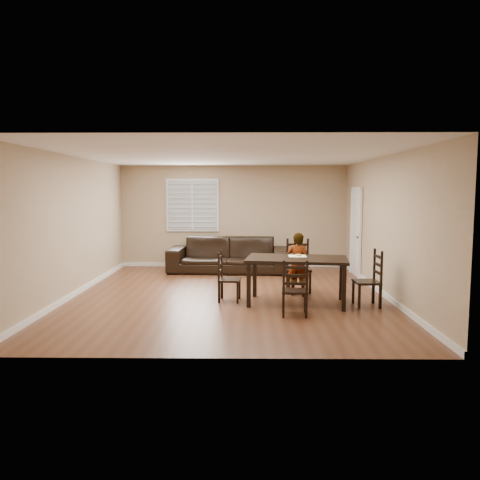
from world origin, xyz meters
The scene contains 11 objects.
ground centered at (0.00, 0.00, 0.00)m, with size 7.00×7.00×0.00m, color #59311E.
room centered at (0.04, 0.18, 1.81)m, with size 6.04×7.04×2.72m.
dining_table centered at (1.24, -0.69, 0.75)m, with size 1.91×1.25×0.84m.
chair_near centered at (1.39, 0.44, 0.48)m, with size 0.48×0.45×1.06m.
chair_far centered at (1.12, -1.61, 0.42)m, with size 0.44×0.42×0.93m.
chair_left centered at (-0.08, -0.50, 0.42)m, with size 0.42×0.45×0.92m.
chair_right centered at (2.58, -0.86, 0.46)m, with size 0.44×0.47×1.00m.
child centered at (1.34, -0.05, 0.62)m, with size 0.45×0.30×1.23m, color gray.
napkin centered at (1.27, -0.49, 0.84)m, with size 0.32×0.32×0.00m, color white.
donut centered at (1.30, -0.49, 0.86)m, with size 0.10×0.10×0.04m.
sofa centered at (-0.11, 2.62, 0.43)m, with size 2.97×1.16×0.87m, color black.
Camera 1 is at (0.33, -9.00, 2.03)m, focal length 35.00 mm.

